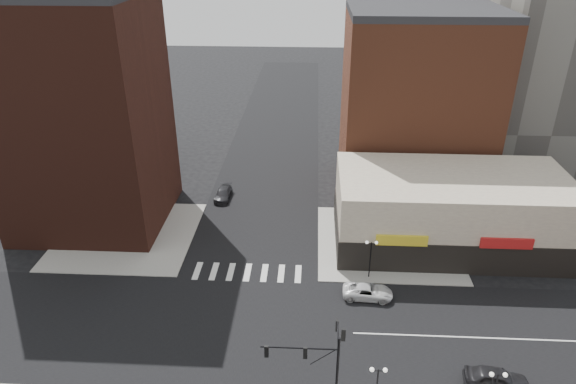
{
  "coord_description": "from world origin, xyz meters",
  "views": [
    {
      "loc": [
        6.2,
        -33.75,
        30.73
      ],
      "look_at": [
        4.16,
        4.73,
        11.0
      ],
      "focal_mm": 32.0,
      "sensor_mm": 36.0,
      "label": 1
    }
  ],
  "objects_px": {
    "street_lamp_se_a": "(378,379)",
    "dark_sedan_east": "(496,379)",
    "traffic_signal": "(323,357)",
    "street_lamp_ne": "(371,250)",
    "street_lamp_se_b": "(496,383)",
    "dark_sedan_north": "(223,194)",
    "white_suv": "(368,292)"
  },
  "relations": [
    {
      "from": "traffic_signal",
      "to": "dark_sedan_east",
      "type": "distance_m",
      "value": 13.98
    },
    {
      "from": "street_lamp_se_b",
      "to": "dark_sedan_north",
      "type": "relative_size",
      "value": 0.94
    },
    {
      "from": "street_lamp_ne",
      "to": "traffic_signal",
      "type": "bearing_deg",
      "value": -106.75
    },
    {
      "from": "street_lamp_se_a",
      "to": "traffic_signal",
      "type": "bearing_deg",
      "value": 177.43
    },
    {
      "from": "dark_sedan_east",
      "to": "street_lamp_se_a",
      "type": "bearing_deg",
      "value": 114.41
    },
    {
      "from": "street_lamp_se_a",
      "to": "street_lamp_se_b",
      "type": "height_order",
      "value": "same"
    },
    {
      "from": "street_lamp_se_b",
      "to": "dark_sedan_north",
      "type": "height_order",
      "value": "street_lamp_se_b"
    },
    {
      "from": "street_lamp_se_a",
      "to": "street_lamp_ne",
      "type": "height_order",
      "value": "same"
    },
    {
      "from": "white_suv",
      "to": "dark_sedan_east",
      "type": "relative_size",
      "value": 0.99
    },
    {
      "from": "dark_sedan_north",
      "to": "street_lamp_se_b",
      "type": "bearing_deg",
      "value": -50.77
    },
    {
      "from": "dark_sedan_north",
      "to": "white_suv",
      "type": "bearing_deg",
      "value": -46.5
    },
    {
      "from": "dark_sedan_east",
      "to": "traffic_signal",
      "type": "bearing_deg",
      "value": 109.06
    },
    {
      "from": "street_lamp_se_a",
      "to": "white_suv",
      "type": "height_order",
      "value": "street_lamp_se_a"
    },
    {
      "from": "white_suv",
      "to": "dark_sedan_north",
      "type": "bearing_deg",
      "value": 44.29
    },
    {
      "from": "street_lamp_se_a",
      "to": "street_lamp_se_b",
      "type": "relative_size",
      "value": 1.0
    },
    {
      "from": "white_suv",
      "to": "street_lamp_se_a",
      "type": "bearing_deg",
      "value": -179.76
    },
    {
      "from": "white_suv",
      "to": "dark_sedan_east",
      "type": "bearing_deg",
      "value": -136.31
    },
    {
      "from": "traffic_signal",
      "to": "white_suv",
      "type": "bearing_deg",
      "value": 71.06
    },
    {
      "from": "street_lamp_se_b",
      "to": "street_lamp_ne",
      "type": "bearing_deg",
      "value": 113.63
    },
    {
      "from": "traffic_signal",
      "to": "street_lamp_ne",
      "type": "height_order",
      "value": "traffic_signal"
    },
    {
      "from": "street_lamp_se_a",
      "to": "white_suv",
      "type": "relative_size",
      "value": 0.89
    },
    {
      "from": "traffic_signal",
      "to": "dark_sedan_north",
      "type": "relative_size",
      "value": 1.75
    },
    {
      "from": "street_lamp_se_a",
      "to": "white_suv",
      "type": "distance_m",
      "value": 13.2
    },
    {
      "from": "street_lamp_se_a",
      "to": "dark_sedan_east",
      "type": "relative_size",
      "value": 0.88
    },
    {
      "from": "street_lamp_ne",
      "to": "dark_sedan_east",
      "type": "relative_size",
      "value": 0.88
    },
    {
      "from": "street_lamp_se_b",
      "to": "dark_sedan_north",
      "type": "distance_m",
      "value": 40.15
    },
    {
      "from": "street_lamp_ne",
      "to": "street_lamp_se_a",
      "type": "bearing_deg",
      "value": -93.58
    },
    {
      "from": "street_lamp_se_a",
      "to": "dark_sedan_north",
      "type": "relative_size",
      "value": 0.94
    },
    {
      "from": "traffic_signal",
      "to": "street_lamp_se_a",
      "type": "distance_m",
      "value": 4.12
    },
    {
      "from": "street_lamp_se_b",
      "to": "dark_sedan_north",
      "type": "xyz_separation_m",
      "value": [
        -24.16,
        31.96,
        -2.65
      ]
    },
    {
      "from": "dark_sedan_east",
      "to": "white_suv",
      "type": "bearing_deg",
      "value": 48.44
    },
    {
      "from": "traffic_signal",
      "to": "street_lamp_ne",
      "type": "distance_m",
      "value": 16.62
    }
  ]
}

